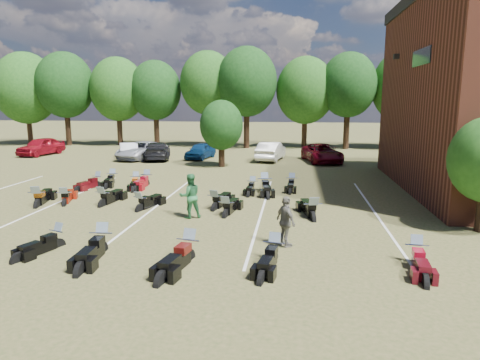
% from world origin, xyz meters
% --- Properties ---
extents(ground, '(160.00, 160.00, 0.00)m').
position_xyz_m(ground, '(0.00, 0.00, 0.00)').
color(ground, brown).
rests_on(ground, ground).
extents(car_0, '(2.70, 4.96, 1.60)m').
position_xyz_m(car_0, '(-19.30, 20.09, 0.80)').
color(car_0, maroon).
rests_on(car_0, ground).
extents(car_1, '(2.96, 4.36, 1.36)m').
position_xyz_m(car_1, '(-10.70, 19.19, 0.68)').
color(car_1, silver).
rests_on(car_1, ground).
extents(car_2, '(3.72, 5.71, 1.46)m').
position_xyz_m(car_2, '(-9.41, 18.84, 0.73)').
color(car_2, '#92939A').
rests_on(car_2, ground).
extents(car_3, '(3.22, 5.33, 1.45)m').
position_xyz_m(car_3, '(-8.02, 18.78, 0.72)').
color(car_3, black).
rests_on(car_3, ground).
extents(car_4, '(2.29, 4.16, 1.34)m').
position_xyz_m(car_4, '(-4.53, 19.63, 0.67)').
color(car_4, navy).
rests_on(car_4, ground).
extents(car_5, '(2.35, 4.85, 1.53)m').
position_xyz_m(car_5, '(1.45, 19.35, 0.77)').
color(car_5, beige).
rests_on(car_5, ground).
extents(car_6, '(3.48, 5.63, 1.45)m').
position_xyz_m(car_6, '(5.59, 18.90, 0.73)').
color(car_6, '#530410').
rests_on(car_6, ground).
extents(car_7, '(3.51, 5.14, 1.38)m').
position_xyz_m(car_7, '(12.53, 20.09, 0.69)').
color(car_7, '#343439').
rests_on(car_7, ground).
extents(person_green, '(1.15, 1.06, 1.90)m').
position_xyz_m(person_green, '(-0.94, 1.45, 0.95)').
color(person_green, '#266738').
rests_on(person_green, ground).
extents(person_grey, '(0.93, 1.09, 1.75)m').
position_xyz_m(person_grey, '(3.15, -1.66, 0.88)').
color(person_grey, '#605D52').
rests_on(person_grey, ground).
extents(motorcycle_2, '(1.30, 2.19, 1.16)m').
position_xyz_m(motorcycle_2, '(-4.55, -2.73, 0.00)').
color(motorcycle_2, black).
rests_on(motorcycle_2, ground).
extents(motorcycle_3, '(0.98, 2.52, 1.37)m').
position_xyz_m(motorcycle_3, '(-2.80, -3.04, 0.00)').
color(motorcycle_3, black).
rests_on(motorcycle_3, ground).
extents(motorcycle_4, '(1.06, 2.32, 1.25)m').
position_xyz_m(motorcycle_4, '(2.83, -3.09, 0.00)').
color(motorcycle_4, black).
rests_on(motorcycle_4, ground).
extents(motorcycle_5, '(1.23, 2.58, 1.38)m').
position_xyz_m(motorcycle_5, '(0.18, -3.37, 0.00)').
color(motorcycle_5, black).
rests_on(motorcycle_5, ground).
extents(motorcycle_6, '(0.94, 2.28, 1.24)m').
position_xyz_m(motorcycle_6, '(7.15, -2.75, 0.00)').
color(motorcycle_6, '#460A12').
rests_on(motorcycle_6, ground).
extents(motorcycle_7, '(1.37, 2.35, 1.25)m').
position_xyz_m(motorcycle_7, '(-7.40, 2.82, 0.00)').
color(motorcycle_7, maroon).
rests_on(motorcycle_7, ground).
extents(motorcycle_8, '(1.40, 2.65, 1.41)m').
position_xyz_m(motorcycle_8, '(-8.49, 2.35, 0.00)').
color(motorcycle_8, black).
rests_on(motorcycle_8, ground).
extents(motorcycle_9, '(1.30, 2.35, 1.25)m').
position_xyz_m(motorcycle_9, '(-3.47, 2.28, 0.00)').
color(motorcycle_9, black).
rests_on(motorcycle_9, ground).
extents(motorcycle_10, '(1.04, 2.46, 1.33)m').
position_xyz_m(motorcycle_10, '(-5.52, 2.88, 0.00)').
color(motorcycle_10, black).
rests_on(motorcycle_10, ground).
extents(motorcycle_11, '(1.04, 2.37, 1.28)m').
position_xyz_m(motorcycle_11, '(0.53, 1.81, 0.00)').
color(motorcycle_11, black).
rests_on(motorcycle_11, ground).
extents(motorcycle_12, '(1.24, 2.48, 1.32)m').
position_xyz_m(motorcycle_12, '(-0.15, 2.88, 0.00)').
color(motorcycle_12, black).
rests_on(motorcycle_12, ground).
extents(motorcycle_13, '(1.26, 2.60, 1.39)m').
position_xyz_m(motorcycle_13, '(4.21, 1.75, 0.00)').
color(motorcycle_13, black).
rests_on(motorcycle_13, ground).
extents(motorcycle_14, '(1.23, 2.26, 1.20)m').
position_xyz_m(motorcycle_14, '(-7.88, 7.25, 0.00)').
color(motorcycle_14, '#44090D').
rests_on(motorcycle_14, ground).
extents(motorcycle_15, '(0.76, 2.33, 1.30)m').
position_xyz_m(motorcycle_15, '(-5.16, 7.93, 0.00)').
color(motorcycle_15, maroon).
rests_on(motorcycle_15, ground).
extents(motorcycle_16, '(1.10, 2.27, 1.22)m').
position_xyz_m(motorcycle_16, '(-7.40, 8.27, 0.00)').
color(motorcycle_16, black).
rests_on(motorcycle_16, ground).
extents(motorcycle_17, '(1.17, 2.21, 1.18)m').
position_xyz_m(motorcycle_17, '(-5.68, 7.60, 0.00)').
color(motorcycle_17, black).
rests_on(motorcycle_17, ground).
extents(motorcycle_18, '(1.19, 2.62, 1.41)m').
position_xyz_m(motorcycle_18, '(1.81, 7.26, 0.00)').
color(motorcycle_18, black).
rests_on(motorcycle_18, ground).
extents(motorcycle_19, '(0.72, 2.02, 1.11)m').
position_xyz_m(motorcycle_19, '(1.14, 7.21, 0.00)').
color(motorcycle_19, black).
rests_on(motorcycle_19, ground).
extents(motorcycle_20, '(0.77, 2.17, 1.19)m').
position_xyz_m(motorcycle_20, '(3.28, 8.23, 0.00)').
color(motorcycle_20, black).
rests_on(motorcycle_20, ground).
extents(tree_line, '(56.00, 6.00, 9.79)m').
position_xyz_m(tree_line, '(-1.00, 29.00, 6.31)').
color(tree_line, black).
rests_on(tree_line, ground).
extents(young_tree_midfield, '(3.20, 3.20, 4.70)m').
position_xyz_m(young_tree_midfield, '(-2.00, 15.50, 3.09)').
color(young_tree_midfield, black).
rests_on(young_tree_midfield, ground).
extents(parking_lines, '(20.10, 14.00, 0.01)m').
position_xyz_m(parking_lines, '(-3.00, 3.00, 0.01)').
color(parking_lines, silver).
rests_on(parking_lines, ground).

